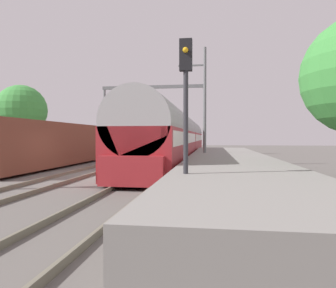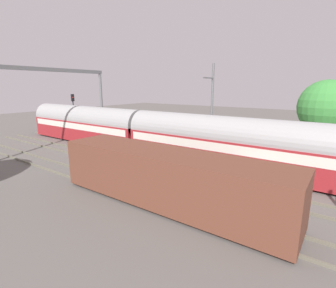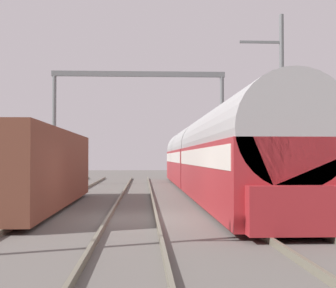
{
  "view_description": "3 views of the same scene",
  "coord_description": "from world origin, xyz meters",
  "views": [
    {
      "loc": [
        6.72,
        -15.56,
        1.95
      ],
      "look_at": [
        3.8,
        4.84,
        1.49
      ],
      "focal_mm": 33.29,
      "sensor_mm": 36.0,
      "label": 1
    },
    {
      "loc": [
        -13.92,
        -4.07,
        6.14
      ],
      "look_at": [
        0.99,
        6.56,
        1.95
      ],
      "focal_mm": 27.06,
      "sensor_mm": 36.0,
      "label": 2
    },
    {
      "loc": [
        0.32,
        -15.7,
        1.88
      ],
      "look_at": [
        1.9,
        16.86,
        2.75
      ],
      "focal_mm": 54.45,
      "sensor_mm": 36.0,
      "label": 3
    }
  ],
  "objects": [
    {
      "name": "catenary_pole_east_mid",
      "position": [
        6.16,
        5.61,
        4.15
      ],
      "size": [
        1.9,
        0.2,
        8.0
      ],
      "color": "slate",
      "rests_on": "ground"
    },
    {
      "name": "tree_east_background",
      "position": [
        12.58,
        -2.38,
        4.36
      ],
      "size": [
        4.73,
        4.73,
        6.73
      ],
      "color": "#4C3826",
      "rests_on": "ground"
    },
    {
      "name": "platform",
      "position": [
        7.62,
        2.0,
        0.45
      ],
      "size": [
        4.4,
        28.0,
        0.9
      ],
      "color": "gray",
      "rests_on": "ground"
    },
    {
      "name": "track_far_west",
      "position": [
        -3.8,
        0.0,
        0.08
      ],
      "size": [
        1.52,
        60.0,
        0.16
      ],
      "color": "#696554",
      "rests_on": "ground"
    },
    {
      "name": "passenger_train",
      "position": [
        3.8,
        11.79,
        1.97
      ],
      "size": [
        2.93,
        32.85,
        3.82
      ],
      "color": "maroon",
      "rests_on": "ground"
    },
    {
      "name": "person_crossing",
      "position": [
        4.97,
        20.39,
        1.03
      ],
      "size": [
        0.41,
        0.26,
        1.73
      ],
      "rotation": [
        0.0,
        0.0,
        0.04
      ],
      "color": "#353535",
      "rests_on": "ground"
    },
    {
      "name": "freight_car",
      "position": [
        -3.8,
        3.23,
        1.47
      ],
      "size": [
        2.8,
        13.0,
        2.7
      ],
      "color": "brown",
      "rests_on": "ground"
    },
    {
      "name": "ground",
      "position": [
        0.0,
        0.0,
        0.0
      ],
      "size": [
        120.0,
        120.0,
        0.0
      ],
      "primitive_type": "plane",
      "color": "#5E5A55"
    },
    {
      "name": "track_east",
      "position": [
        3.8,
        0.0,
        0.08
      ],
      "size": [
        1.52,
        60.0,
        0.16
      ],
      "color": "#696554",
      "rests_on": "ground"
    },
    {
      "name": "track_west",
      "position": [
        0.0,
        0.0,
        0.08
      ],
      "size": [
        1.52,
        60.0,
        0.16
      ],
      "color": "#696554",
      "rests_on": "ground"
    },
    {
      "name": "railway_signal_far",
      "position": [
        5.72,
        24.93,
        3.29
      ],
      "size": [
        0.36,
        0.3,
        5.16
      ],
      "color": "#2D2D33",
      "rests_on": "ground"
    },
    {
      "name": "catenary_gantry",
      "position": [
        0.0,
        19.51,
        5.59
      ],
      "size": [
        12.01,
        0.28,
        7.86
      ],
      "color": "slate",
      "rests_on": "ground"
    }
  ]
}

